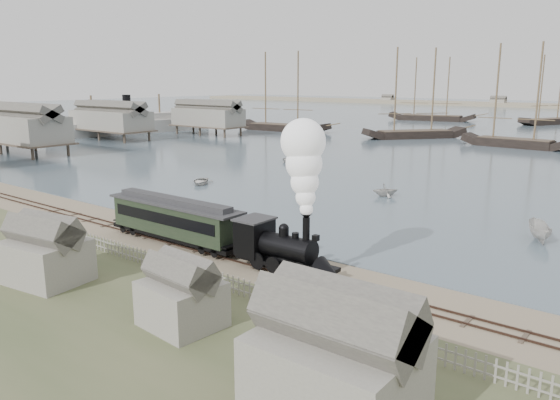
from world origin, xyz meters
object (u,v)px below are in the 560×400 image
Objects in this scene: locomotive at (296,208)px; steamship at (127,114)px; passenger_coach at (174,218)px; beached_dinghy at (135,215)px.

locomotive is 106.27m from steamship.
passenger_coach is 96.00m from steamship.
locomotive is at bearing -111.12° from steamship.
passenger_coach is at bearing 180.00° from locomotive.
locomotive is at bearing 0.00° from passenger_coach.
locomotive reaches higher than passenger_coach.
passenger_coach is 3.78× the size of beached_dinghy.
locomotive is 0.24× the size of steamship.
steamship is at bearing 66.10° from beached_dinghy.
passenger_coach reaches higher than beached_dinghy.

